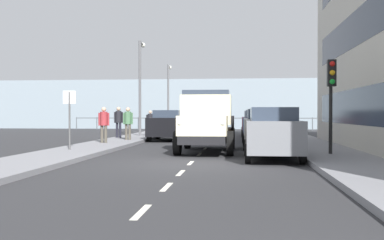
{
  "coord_description": "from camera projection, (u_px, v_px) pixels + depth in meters",
  "views": [
    {
      "loc": [
        -1.51,
        13.58,
        1.52
      ],
      "look_at": [
        0.68,
        -6.94,
        1.23
      ],
      "focal_mm": 42.17,
      "sensor_mm": 36.0,
      "label": 1
    }
  ],
  "objects": [
    {
      "name": "car_navy_kerbside_2",
      "position": [
        259.0,
        125.0,
        24.65
      ],
      "size": [
        1.88,
        4.17,
        1.72
      ],
      "color": "navy",
      "rests_on": "ground_plane"
    },
    {
      "name": "truck_vintage_cream",
      "position": [
        206.0,
        122.0,
        17.68
      ],
      "size": [
        2.17,
        5.64,
        2.43
      ],
      "color": "black",
      "rests_on": "ground_plane"
    },
    {
      "name": "car_silver_oppositeside_1",
      "position": [
        182.0,
        123.0,
        32.02
      ],
      "size": [
        1.94,
        4.49,
        1.72
      ],
      "color": "#B7BABF",
      "rests_on": "ground_plane"
    },
    {
      "name": "car_maroon_kerbside_3",
      "position": [
        256.0,
        123.0,
        30.05
      ],
      "size": [
        1.94,
        3.86,
        1.72
      ],
      "color": "maroon",
      "rests_on": "ground_plane"
    },
    {
      "name": "pedestrian_by_lamp",
      "position": [
        150.0,
        121.0,
        27.87
      ],
      "size": [
        0.53,
        0.34,
        1.57
      ],
      "color": "#383342",
      "rests_on": "sidewalk_right"
    },
    {
      "name": "ground_plane",
      "position": [
        209.0,
        145.0,
        22.18
      ],
      "size": [
        80.0,
        80.0,
        0.0
      ],
      "primitive_type": "plane",
      "color": "#2D2D30"
    },
    {
      "name": "sidewalk_right",
      "position": [
        116.0,
        142.0,
        22.68
      ],
      "size": [
        2.41,
        39.89,
        0.15
      ],
      "primitive_type": "cube",
      "color": "gray",
      "rests_on": "ground_plane"
    },
    {
      "name": "car_white_kerbside_1",
      "position": [
        264.0,
        128.0,
        19.9
      ],
      "size": [
        1.84,
        3.88,
        1.72
      ],
      "color": "white",
      "rests_on": "ground_plane"
    },
    {
      "name": "lamp_post_far",
      "position": [
        169.0,
        90.0,
        38.41
      ],
      "size": [
        0.32,
        1.14,
        5.56
      ],
      "color": "#59595B",
      "rests_on": "sidewalk_right"
    },
    {
      "name": "car_grey_kerbside_near",
      "position": [
        272.0,
        133.0,
        14.81
      ],
      "size": [
        1.82,
        3.93,
        1.72
      ],
      "color": "slate",
      "rests_on": "ground_plane"
    },
    {
      "name": "pedestrian_with_bag",
      "position": [
        104.0,
        122.0,
        21.2
      ],
      "size": [
        0.53,
        0.34,
        1.69
      ],
      "color": "#4C473D",
      "rests_on": "sidewalk_right"
    },
    {
      "name": "street_sign",
      "position": [
        70.0,
        109.0,
        17.15
      ],
      "size": [
        0.5,
        0.07,
        2.25
      ],
      "color": "#4C4C4C",
      "rests_on": "sidewalk_right"
    },
    {
      "name": "pedestrian_couple_b",
      "position": [
        119.0,
        119.0,
        25.87
      ],
      "size": [
        0.53,
        0.34,
        1.76
      ],
      "color": "black",
      "rests_on": "sidewalk_right"
    },
    {
      "name": "road_centreline_markings",
      "position": [
        209.0,
        145.0,
        22.11
      ],
      "size": [
        0.12,
        36.73,
        0.01
      ],
      "color": "silver",
      "rests_on": "ground_plane"
    },
    {
      "name": "sea_horizon",
      "position": [
        225.0,
        104.0,
        44.96
      ],
      "size": [
        80.0,
        0.8,
        5.0
      ],
      "primitive_type": "cube",
      "color": "#84939E",
      "rests_on": "ground_plane"
    },
    {
      "name": "car_black_oppositeside_0",
      "position": [
        168.0,
        125.0,
        25.72
      ],
      "size": [
        1.83,
        4.48,
        1.72
      ],
      "color": "black",
      "rests_on": "ground_plane"
    },
    {
      "name": "lamp_post_promenade",
      "position": [
        140.0,
        79.0,
        28.48
      ],
      "size": [
        0.32,
        1.14,
        5.98
      ],
      "color": "#59595B",
      "rests_on": "sidewalk_right"
    },
    {
      "name": "sidewalk_left",
      "position": [
        307.0,
        144.0,
        21.68
      ],
      "size": [
        2.41,
        39.89,
        0.15
      ],
      "primitive_type": "cube",
      "color": "gray",
      "rests_on": "ground_plane"
    },
    {
      "name": "pedestrian_couple_a",
      "position": [
        128.0,
        121.0,
        23.67
      ],
      "size": [
        0.53,
        0.34,
        1.71
      ],
      "color": "#4C473D",
      "rests_on": "sidewalk_right"
    },
    {
      "name": "traffic_light_near",
      "position": [
        331.0,
        86.0,
        15.3
      ],
      "size": [
        0.28,
        0.41,
        3.2
      ],
      "color": "black",
      "rests_on": "sidewalk_left"
    },
    {
      "name": "seawall_railing",
      "position": [
        224.0,
        120.0,
        41.4
      ],
      "size": [
        28.08,
        0.08,
        1.2
      ],
      "color": "#4C5156",
      "rests_on": "ground_plane"
    }
  ]
}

